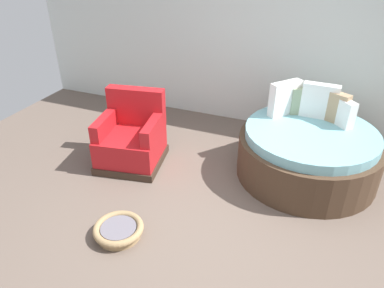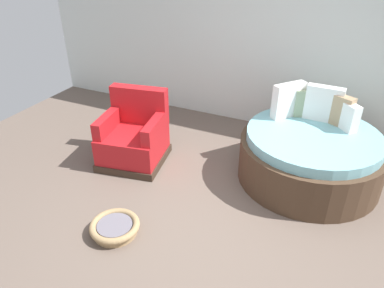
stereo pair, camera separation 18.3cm
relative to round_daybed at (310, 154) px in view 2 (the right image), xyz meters
The scene contains 5 objects.
ground_plane 1.55m from the round_daybed, 122.13° to the right, with size 8.00×8.00×0.02m, color #66564C.
back_wall 1.86m from the round_daybed, 122.45° to the left, with size 8.00×0.12×2.89m, color silver.
round_daybed is the anchor object (origin of this frame).
red_armchair 2.24m from the round_daybed, 165.73° to the right, with size 0.93×0.93×0.94m.
pet_basket 2.45m from the round_daybed, 130.95° to the right, with size 0.51×0.51×0.13m.
Camera 2 is at (1.09, -2.72, 2.66)m, focal length 33.88 mm.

